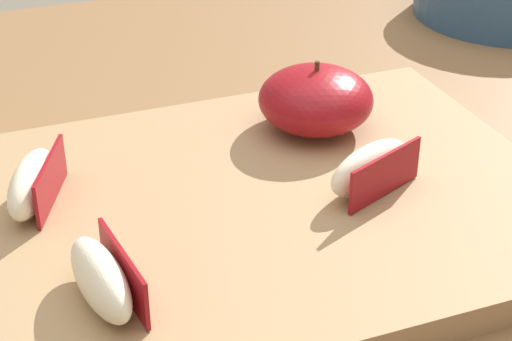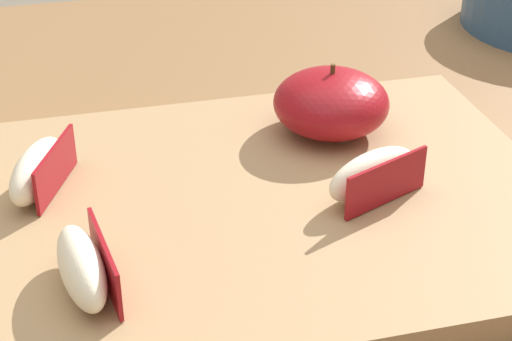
{
  "view_description": "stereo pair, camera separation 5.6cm",
  "coord_description": "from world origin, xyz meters",
  "px_view_note": "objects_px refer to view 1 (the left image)",
  "views": [
    {
      "loc": [
        -0.22,
        -0.5,
        1.05
      ],
      "look_at": [
        -0.05,
        -0.04,
        0.76
      ],
      "focal_mm": 59.98,
      "sensor_mm": 36.0,
      "label": 1
    },
    {
      "loc": [
        -0.17,
        -0.51,
        1.05
      ],
      "look_at": [
        -0.05,
        -0.04,
        0.76
      ],
      "focal_mm": 59.98,
      "sensor_mm": 36.0,
      "label": 2
    }
  ],
  "objects_px": {
    "cutting_board": "(256,209)",
    "apple_half_skin_up": "(316,99)",
    "apple_wedge_back": "(103,279)",
    "apple_wedge_right": "(33,183)",
    "apple_wedge_near_knife": "(371,168)"
  },
  "relations": [
    {
      "from": "apple_wedge_right",
      "to": "cutting_board",
      "type": "bearing_deg",
      "value": -16.97
    },
    {
      "from": "apple_wedge_back",
      "to": "apple_wedge_right",
      "type": "relative_size",
      "value": 0.99
    },
    {
      "from": "apple_wedge_right",
      "to": "apple_wedge_near_knife",
      "type": "height_order",
      "value": "same"
    },
    {
      "from": "cutting_board",
      "to": "apple_half_skin_up",
      "type": "xyz_separation_m",
      "value": [
        0.08,
        0.08,
        0.03
      ]
    },
    {
      "from": "apple_half_skin_up",
      "to": "apple_wedge_near_knife",
      "type": "xyz_separation_m",
      "value": [
        -0.0,
        -0.1,
        -0.01
      ]
    },
    {
      "from": "cutting_board",
      "to": "apple_half_skin_up",
      "type": "bearing_deg",
      "value": 44.64
    },
    {
      "from": "apple_wedge_back",
      "to": "apple_wedge_right",
      "type": "xyz_separation_m",
      "value": [
        -0.02,
        0.12,
        0.0
      ]
    },
    {
      "from": "cutting_board",
      "to": "apple_wedge_right",
      "type": "relative_size",
      "value": 5.29
    },
    {
      "from": "apple_wedge_near_knife",
      "to": "cutting_board",
      "type": "bearing_deg",
      "value": 166.04
    },
    {
      "from": "cutting_board",
      "to": "apple_wedge_back",
      "type": "distance_m",
      "value": 0.14
    },
    {
      "from": "cutting_board",
      "to": "apple_wedge_back",
      "type": "height_order",
      "value": "apple_wedge_back"
    },
    {
      "from": "apple_wedge_right",
      "to": "apple_wedge_near_knife",
      "type": "bearing_deg",
      "value": -15.92
    },
    {
      "from": "apple_half_skin_up",
      "to": "apple_wedge_back",
      "type": "height_order",
      "value": "apple_half_skin_up"
    },
    {
      "from": "cutting_board",
      "to": "apple_wedge_near_knife",
      "type": "distance_m",
      "value": 0.08
    },
    {
      "from": "apple_wedge_back",
      "to": "cutting_board",
      "type": "bearing_deg",
      "value": 31.93
    }
  ]
}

